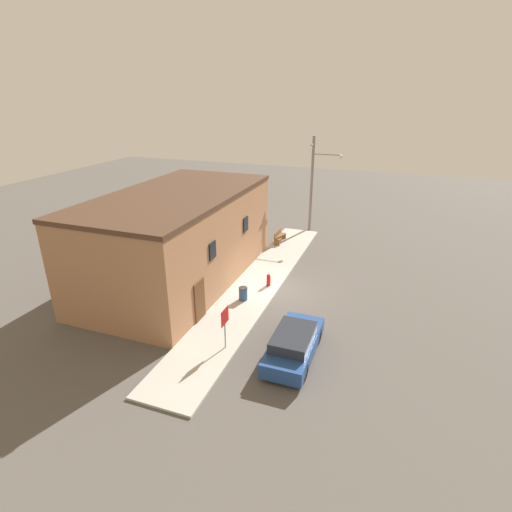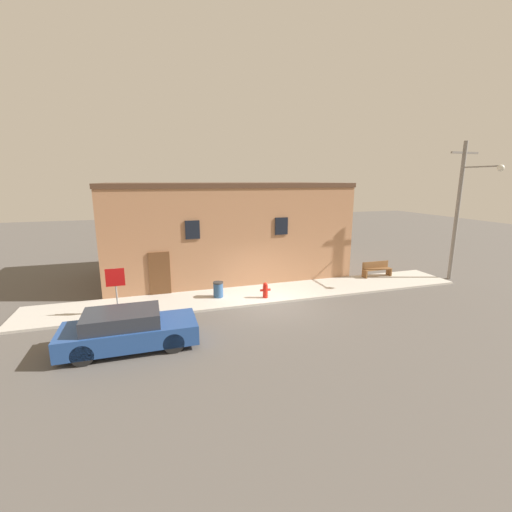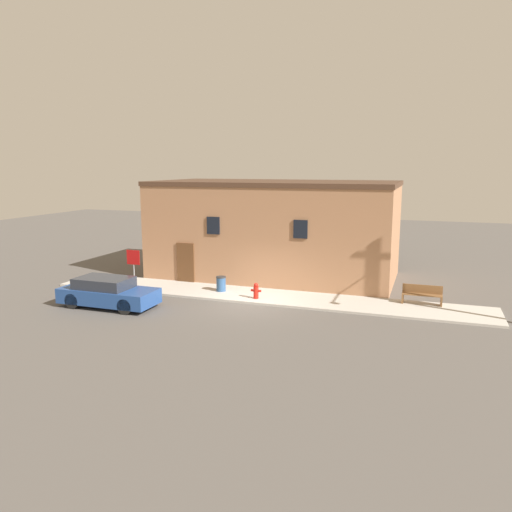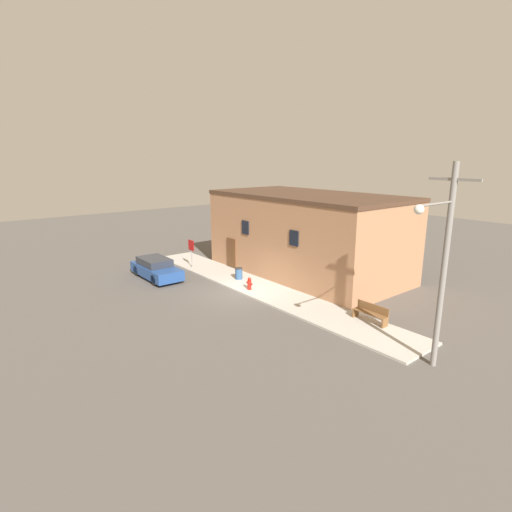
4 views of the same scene
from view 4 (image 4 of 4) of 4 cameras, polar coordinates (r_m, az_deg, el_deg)
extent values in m
plane|color=#56514C|center=(23.41, -2.32, -5.36)|extent=(80.00, 80.00, 0.00)
cube|color=#BCB7AD|center=(24.19, 0.31, -4.57)|extent=(21.36, 2.76, 0.11)
cube|color=#A87551|center=(27.17, 7.17, 2.90)|extent=(13.24, 6.72, 5.17)
cube|color=#4C3323|center=(26.79, 7.35, 8.59)|extent=(13.34, 6.82, 0.24)
cube|color=black|center=(26.55, -1.53, 4.10)|extent=(0.70, 0.08, 0.90)
cube|color=black|center=(23.09, 5.45, 2.57)|extent=(0.70, 0.08, 0.90)
cube|color=brown|center=(28.28, -3.53, 0.33)|extent=(1.00, 0.08, 2.20)
cylinder|color=red|center=(23.65, -0.95, -4.14)|extent=(0.24, 0.24, 0.58)
sphere|color=red|center=(23.55, -0.95, -3.33)|extent=(0.21, 0.21, 0.21)
cylinder|color=red|center=(23.76, -1.22, -3.83)|extent=(0.13, 0.11, 0.11)
cylinder|color=red|center=(23.49, -0.68, -4.04)|extent=(0.13, 0.11, 0.11)
cylinder|color=gray|center=(28.63, -9.17, 0.33)|extent=(0.06, 0.06, 1.97)
cube|color=red|center=(28.48, -9.26, 1.52)|extent=(0.74, 0.02, 0.74)
cube|color=brown|center=(20.38, 14.03, -7.83)|extent=(0.08, 0.44, 0.42)
cube|color=brown|center=(19.52, 17.92, -9.10)|extent=(0.08, 0.44, 0.42)
cube|color=brown|center=(19.85, 15.98, -7.84)|extent=(1.73, 0.44, 0.04)
cube|color=brown|center=(19.93, 16.36, -7.12)|extent=(1.73, 0.04, 0.39)
cylinder|color=#2D517F|center=(25.69, -2.48, -2.56)|extent=(0.46, 0.46, 0.68)
cylinder|color=#2D2D2D|center=(25.58, -2.49, -1.77)|extent=(0.48, 0.48, 0.06)
cylinder|color=gray|center=(15.87, 25.26, -1.75)|extent=(0.22, 0.22, 7.60)
cylinder|color=gray|center=(14.50, 24.37, 6.80)|extent=(0.08, 2.12, 0.08)
sphere|color=silver|center=(13.58, 22.26, 6.18)|extent=(0.32, 0.32, 0.32)
cube|color=gray|center=(15.40, 26.50, 9.78)|extent=(1.80, 0.10, 0.10)
cylinder|color=black|center=(26.13, -11.19, -2.77)|extent=(0.69, 0.20, 0.69)
cylinder|color=black|center=(25.48, -14.32, -3.37)|extent=(0.69, 0.20, 0.69)
cylinder|color=black|center=(28.49, -13.74, -1.52)|extent=(0.69, 0.20, 0.69)
cylinder|color=black|center=(27.89, -16.66, -2.03)|extent=(0.69, 0.20, 0.69)
cube|color=#23478C|center=(26.93, -14.03, -2.04)|extent=(4.38, 1.77, 0.66)
cube|color=#282D38|center=(26.98, -14.30, -0.77)|extent=(2.41, 1.56, 0.48)
camera|label=1|loc=(38.69, -29.25, 16.72)|focal=28.00mm
camera|label=2|loc=(22.96, -40.75, 5.10)|focal=24.00mm
camera|label=3|loc=(12.91, -74.14, -2.91)|focal=35.00mm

